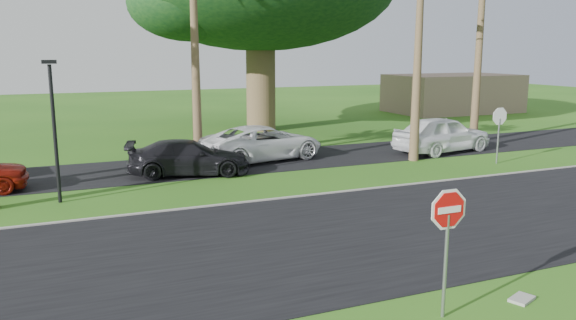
% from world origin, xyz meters
% --- Properties ---
extents(ground, '(120.00, 120.00, 0.00)m').
position_xyz_m(ground, '(0.00, 0.00, 0.00)').
color(ground, '#275A16').
rests_on(ground, ground).
extents(road, '(120.00, 8.00, 0.02)m').
position_xyz_m(road, '(0.00, 2.00, 0.01)').
color(road, black).
rests_on(road, ground).
extents(parking_strip, '(120.00, 5.00, 0.02)m').
position_xyz_m(parking_strip, '(0.00, 12.50, 0.01)').
color(parking_strip, black).
rests_on(parking_strip, ground).
extents(curb, '(120.00, 0.12, 0.06)m').
position_xyz_m(curb, '(0.00, 6.05, 0.03)').
color(curb, gray).
rests_on(curb, ground).
extents(stop_sign_near, '(1.05, 0.07, 2.62)m').
position_xyz_m(stop_sign_near, '(0.50, -3.00, 1.77)').
color(stop_sign_near, gray).
rests_on(stop_sign_near, ground).
extents(stop_sign_far, '(1.05, 0.07, 2.62)m').
position_xyz_m(stop_sign_far, '(12.00, 8.00, 1.77)').
color(stop_sign_far, gray).
rests_on(stop_sign_far, ground).
extents(streetlight_right, '(0.45, 0.25, 4.64)m').
position_xyz_m(streetlight_right, '(-6.00, 8.50, 2.65)').
color(streetlight_right, black).
rests_on(streetlight_right, ground).
extents(building_far, '(10.00, 6.00, 3.00)m').
position_xyz_m(building_far, '(24.00, 26.00, 1.50)').
color(building_far, gray).
rests_on(building_far, ground).
extents(car_dark, '(5.12, 2.95, 1.39)m').
position_xyz_m(car_dark, '(-1.14, 10.95, 0.70)').
color(car_dark, black).
rests_on(car_dark, ground).
extents(car_minivan, '(6.11, 3.79, 1.58)m').
position_xyz_m(car_minivan, '(2.69, 12.72, 0.79)').
color(car_minivan, white).
rests_on(car_minivan, ground).
extents(car_pickup, '(5.52, 2.98, 1.78)m').
position_xyz_m(car_pickup, '(11.47, 11.19, 0.89)').
color(car_pickup, white).
rests_on(car_pickup, ground).
extents(utility_slab, '(0.64, 0.53, 0.06)m').
position_xyz_m(utility_slab, '(2.42, -3.04, 0.03)').
color(utility_slab, gray).
rests_on(utility_slab, ground).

